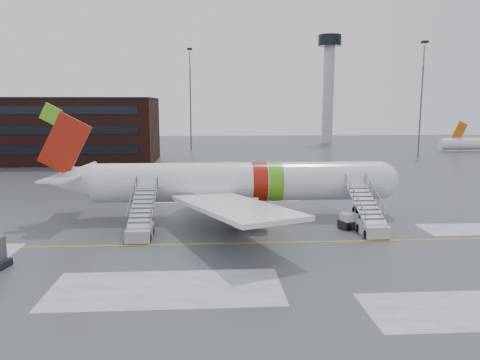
{
  "coord_description": "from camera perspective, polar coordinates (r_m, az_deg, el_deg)",
  "views": [
    {
      "loc": [
        -3.24,
        -37.01,
        10.98
      ],
      "look_at": [
        -0.53,
        6.06,
        4.0
      ],
      "focal_mm": 35.0,
      "sensor_mm": 36.0,
      "label": 1
    }
  ],
  "objects": [
    {
      "name": "airstair_fwd",
      "position": [
        42.09,
        15.56,
        -4.78
      ],
      "size": [
        2.05,
        7.7,
        3.48
      ],
      "color": "#BABDC2",
      "rests_on": "ground"
    },
    {
      "name": "airliner",
      "position": [
        45.74,
        -1.35,
        -0.33
      ],
      "size": [
        35.03,
        32.97,
        11.18
      ],
      "color": "white",
      "rests_on": "ground"
    },
    {
      "name": "pushback_tug",
      "position": [
        43.31,
        13.42,
        -4.92
      ],
      "size": [
        2.71,
        2.34,
        1.39
      ],
      "color": "black",
      "rests_on": "ground"
    },
    {
      "name": "light_mast_far_n",
      "position": [
        115.15,
        -6.08,
        10.56
      ],
      "size": [
        1.2,
        1.2,
        24.25
      ],
      "color": "#595B60",
      "rests_on": "ground"
    },
    {
      "name": "airstair_aft",
      "position": [
        40.23,
        -11.96,
        -5.29
      ],
      "size": [
        2.05,
        7.7,
        3.48
      ],
      "color": "#A3A6AA",
      "rests_on": "ground"
    },
    {
      "name": "control_tower",
      "position": [
        136.36,
        10.76,
        12.3
      ],
      "size": [
        6.4,
        6.4,
        30.0
      ],
      "color": "#B2B5BA",
      "rests_on": "ground"
    },
    {
      "name": "ground",
      "position": [
        38.74,
        1.35,
        -7.28
      ],
      "size": [
        260.0,
        260.0,
        0.0
      ],
      "primitive_type": "plane",
      "color": "#494C4F",
      "rests_on": "ground"
    },
    {
      "name": "light_mast_far_ne",
      "position": [
        108.9,
        21.29,
        10.08
      ],
      "size": [
        1.2,
        1.2,
        24.25
      ],
      "color": "#595B60",
      "rests_on": "ground"
    }
  ]
}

